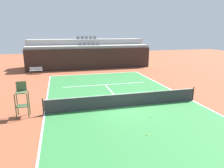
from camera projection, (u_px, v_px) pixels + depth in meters
The scene contains 17 objects.
ground_plane at pixel (125, 107), 14.60m from camera, with size 80.00×80.00×0.00m, color brown.
court_surface at pixel (125, 107), 14.60m from camera, with size 11.00×24.00×0.01m, color #2D7238.
baseline_far at pixel (95, 74), 25.80m from camera, with size 11.00×0.10×0.00m, color white.
sideline_left at pixel (45, 114), 13.27m from camera, with size 0.10×24.00×0.00m, color white.
sideline_right at pixel (192, 100), 15.93m from camera, with size 0.10×24.00×0.00m, color white.
service_line_far at pixel (105, 85), 20.60m from camera, with size 8.26×0.10×0.00m, color white.
centre_service_line at pixel (113, 94), 17.60m from camera, with size 0.10×6.40×0.00m, color white.
back_wall at pixel (91, 59), 28.62m from camera, with size 17.35×0.30×2.89m, color black.
stands_tier_lower at pixel (89, 57), 29.84m from camera, with size 17.35×2.40×3.23m, color #9E9E99.
stands_tier_upper at pixel (87, 52), 31.99m from camera, with size 17.35×2.40×4.04m, color #9E9E99.
seating_row_lower at pixel (89, 44), 29.50m from camera, with size 2.99×0.44×0.44m.
seating_row_upper at pixel (87, 38), 31.54m from camera, with size 2.99×0.44×0.44m.
tennis_net at pixel (125, 100), 14.47m from camera, with size 11.08×0.08×1.07m.
umpire_chair at pixel (22, 98), 12.72m from camera, with size 0.76×0.66×2.20m.
player_bench at pixel (36, 70), 25.75m from camera, with size 1.50×0.40×0.85m.
tennis_ball_0 at pixel (151, 117), 12.80m from camera, with size 0.07×0.07×0.07m, color #CCE033.
tennis_ball_1 at pixel (147, 135), 10.53m from camera, with size 0.07×0.07×0.07m, color #CCE033.
Camera 1 is at (-4.36, -13.06, 5.19)m, focal length 33.03 mm.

